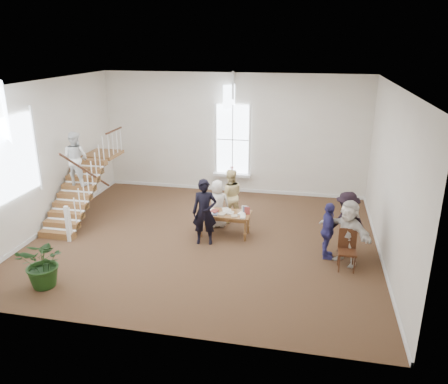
% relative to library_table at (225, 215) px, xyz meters
% --- Properties ---
extents(ground, '(10.00, 10.00, 0.00)m').
position_rel_library_table_xyz_m(ground, '(-0.52, -0.39, -0.64)').
color(ground, '#43281A').
rests_on(ground, ground).
extents(room_shell, '(10.49, 10.00, 10.00)m').
position_rel_library_table_xyz_m(room_shell, '(-0.52, 4.00, -0.24)').
color(room_shell, beige).
rests_on(room_shell, ground).
extents(staircase, '(1.10, 4.10, 2.92)m').
position_rel_library_table_xyz_m(staircase, '(-4.86, 0.36, 0.98)').
color(staircase, brown).
rests_on(staircase, ground).
extents(library_table, '(1.56, 0.81, 0.79)m').
position_rel_library_table_xyz_m(library_table, '(0.00, 0.00, 0.00)').
color(library_table, brown).
rests_on(library_table, ground).
extents(police_officer, '(0.77, 0.57, 1.93)m').
position_rel_library_table_xyz_m(police_officer, '(-0.45, -0.64, 0.32)').
color(police_officer, black).
rests_on(police_officer, ground).
extents(elderly_woman, '(0.83, 0.63, 1.52)m').
position_rel_library_table_xyz_m(elderly_woman, '(-0.35, 0.61, 0.12)').
color(elderly_woman, white).
rests_on(elderly_woman, ground).
extents(person_yellow, '(1.00, 0.88, 1.75)m').
position_rel_library_table_xyz_m(person_yellow, '(-0.05, 1.11, 0.23)').
color(person_yellow, '#F9E29B').
rests_on(person_yellow, ground).
extents(woman_cluster_a, '(0.42, 0.94, 1.57)m').
position_rel_library_table_xyz_m(woman_cluster_a, '(2.99, -0.85, 0.14)').
color(woman_cluster_a, navy).
rests_on(woman_cluster_a, ground).
extents(woman_cluster_b, '(1.31, 1.09, 1.76)m').
position_rel_library_table_xyz_m(woman_cluster_b, '(3.48, -0.40, 0.24)').
color(woman_cluster_b, black).
rests_on(woman_cluster_b, ground).
extents(woman_cluster_c, '(1.56, 1.47, 1.76)m').
position_rel_library_table_xyz_m(woman_cluster_c, '(3.48, -1.05, 0.24)').
color(woman_cluster_c, silver).
rests_on(woman_cluster_c, ground).
extents(floor_plant, '(1.20, 1.07, 1.25)m').
position_rel_library_table_xyz_m(floor_plant, '(-3.60, -3.71, -0.02)').
color(floor_plant, '#173410').
rests_on(floor_plant, ground).
extents(side_chair, '(0.47, 0.47, 1.06)m').
position_rel_library_table_xyz_m(side_chair, '(3.48, -1.34, -0.05)').
color(side_chair, '#361C0E').
rests_on(side_chair, ground).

